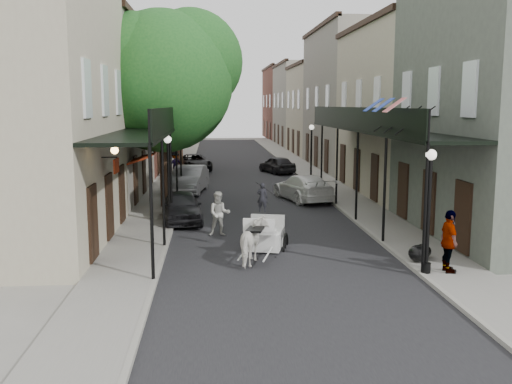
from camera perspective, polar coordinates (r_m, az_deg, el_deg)
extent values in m
plane|color=gray|center=(18.94, 2.62, -6.94)|extent=(140.00, 140.00, 0.00)
cube|color=black|center=(38.50, -1.04, 1.13)|extent=(8.00, 90.00, 0.01)
cube|color=gray|center=(38.52, -8.48, 1.12)|extent=(2.20, 90.00, 0.12)
cube|color=gray|center=(39.11, 6.30, 1.28)|extent=(2.20, 90.00, 0.12)
cube|color=#ACA489|center=(48.50, -12.10, 8.73)|extent=(5.00, 80.00, 10.50)
cube|color=gray|center=(49.30, 8.38, 8.82)|extent=(5.00, 80.00, 10.50)
cube|color=black|center=(25.26, -10.72, 6.07)|extent=(2.20, 18.00, 0.12)
cube|color=black|center=(25.15, -8.35, 7.26)|extent=(0.06, 18.00, 1.00)
cylinder|color=black|center=(16.46, -10.42, -1.89)|extent=(0.10, 0.10, 4.00)
cylinder|color=black|center=(24.34, -8.50, 1.58)|extent=(0.10, 0.10, 4.00)
cylinder|color=black|center=(32.27, -7.52, 3.35)|extent=(0.10, 0.10, 4.00)
cube|color=black|center=(26.14, 11.76, 6.12)|extent=(2.20, 18.00, 0.12)
cube|color=black|center=(25.86, 9.54, 7.27)|extent=(0.06, 18.00, 1.00)
cylinder|color=black|center=(17.53, 16.59, -1.47)|extent=(0.10, 0.10, 4.00)
cylinder|color=black|center=(25.07, 10.06, 1.75)|extent=(0.10, 0.10, 4.00)
cylinder|color=black|center=(32.83, 6.58, 3.46)|extent=(0.10, 0.10, 4.00)
cylinder|color=#382619|center=(28.27, -9.20, 4.19)|extent=(0.44, 0.44, 5.60)
sphere|color=#194D1C|center=(28.21, -9.36, 10.84)|extent=(6.80, 6.80, 6.80)
sphere|color=#194D1C|center=(28.78, -6.54, 12.85)|extent=(5.10, 5.10, 5.10)
cylinder|color=#382619|center=(42.23, -7.65, 5.32)|extent=(0.44, 0.44, 5.04)
sphere|color=#194D1C|center=(42.16, -7.73, 9.31)|extent=(6.00, 6.00, 6.00)
sphere|color=#194D1C|center=(42.72, -6.07, 10.54)|extent=(4.50, 4.50, 4.50)
cylinder|color=black|center=(17.97, 16.63, -7.28)|extent=(0.28, 0.28, 0.30)
cylinder|color=black|center=(17.62, 16.85, -2.42)|extent=(0.12, 0.12, 3.40)
sphere|color=white|center=(17.36, 17.12, 3.58)|extent=(0.32, 0.32, 0.32)
cylinder|color=black|center=(24.64, -8.64, -2.69)|extent=(0.28, 0.28, 0.30)
cylinder|color=black|center=(24.38, -8.72, 0.88)|extent=(0.12, 0.12, 3.40)
sphere|color=white|center=(24.20, -8.82, 5.22)|extent=(0.32, 0.32, 0.32)
cylinder|color=black|center=(36.97, 5.51, 1.18)|extent=(0.28, 0.28, 0.30)
cylinder|color=black|center=(36.79, 5.54, 3.58)|extent=(0.12, 0.12, 3.40)
sphere|color=white|center=(36.68, 5.58, 6.46)|extent=(0.32, 0.32, 0.32)
imported|color=white|center=(18.44, -0.14, -4.98)|extent=(1.21, 1.90, 1.48)
torus|color=black|center=(21.11, -0.85, -3.73)|extent=(0.37, 1.14, 1.16)
torus|color=black|center=(20.88, 3.13, -3.88)|extent=(0.37, 1.14, 1.16)
torus|color=black|center=(19.94, -1.03, -5.27)|extent=(0.21, 0.60, 0.60)
torus|color=black|center=(19.76, 2.15, -5.41)|extent=(0.21, 0.60, 0.60)
cube|color=white|center=(20.73, 1.05, -2.87)|extent=(1.62, 1.88, 0.63)
cube|color=white|center=(19.73, 0.63, -2.14)|extent=(1.17, 0.75, 0.11)
cube|color=white|center=(19.46, 0.52, -1.48)|extent=(1.06, 0.36, 0.45)
imported|color=black|center=(19.63, 0.63, -0.54)|extent=(0.42, 0.33, 1.01)
imported|color=#B3B2A9|center=(22.39, -3.69, -2.18)|extent=(0.86, 0.67, 1.76)
imported|color=gray|center=(39.94, -8.10, 2.76)|extent=(1.31, 1.19, 1.77)
imported|color=gray|center=(18.03, 18.75, -4.70)|extent=(0.52, 1.14, 1.90)
imported|color=black|center=(25.18, -7.42, -1.46)|extent=(2.04, 4.16, 1.37)
imported|color=#98989D|center=(33.41, -6.70, 1.25)|extent=(2.29, 4.96, 1.58)
imported|color=black|center=(44.85, -6.14, 2.97)|extent=(3.08, 4.91, 1.26)
imported|color=silver|center=(30.67, 4.73, 0.45)|extent=(3.11, 5.17, 1.40)
imported|color=black|center=(42.75, 2.11, 2.76)|extent=(2.75, 4.13, 1.31)
ellipsoid|color=black|center=(19.07, 15.95, -5.93)|extent=(0.65, 0.65, 0.55)
ellipsoid|color=black|center=(19.59, 16.31, -5.71)|extent=(0.57, 0.57, 0.45)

